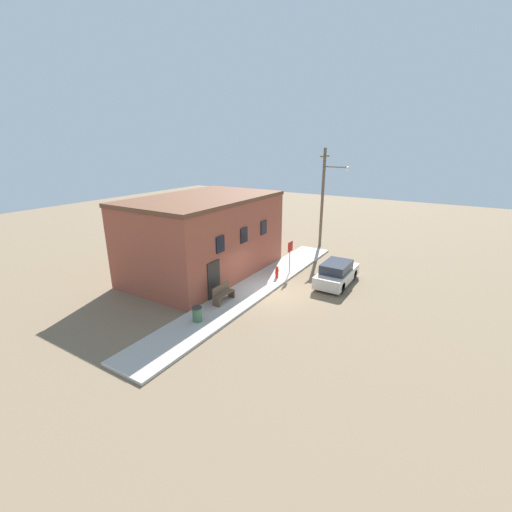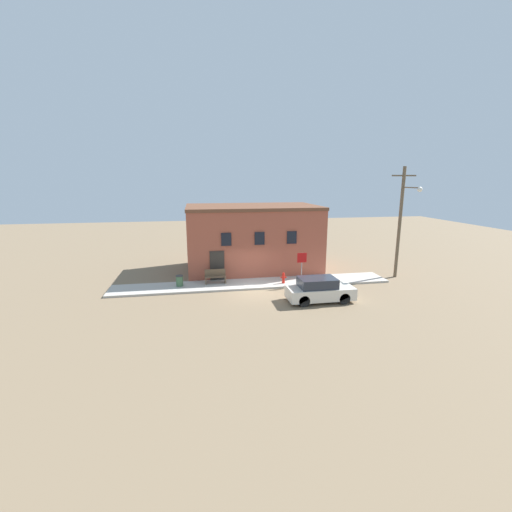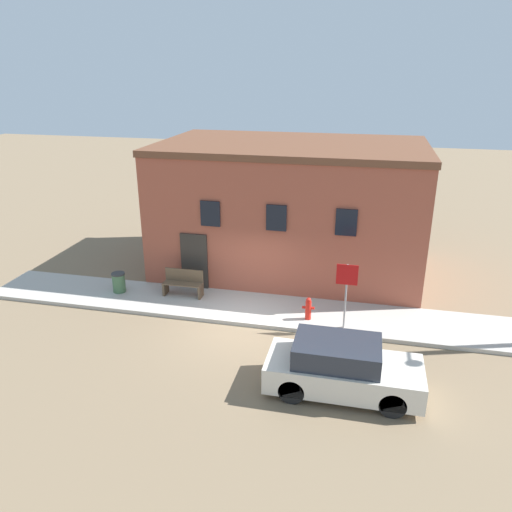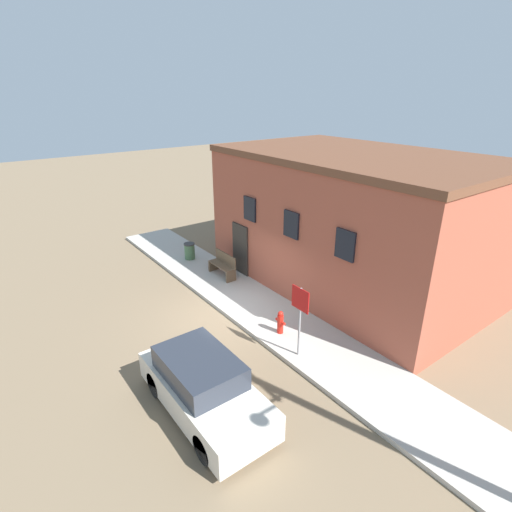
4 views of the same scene
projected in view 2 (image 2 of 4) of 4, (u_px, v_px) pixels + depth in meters
name	position (u px, v px, depth m)	size (l,w,h in m)	color
ground_plane	(256.00, 290.00, 22.24)	(80.00, 80.00, 0.00)	#7A664C
sidewalk	(253.00, 284.00, 23.34)	(18.80, 2.31, 0.13)	#B2ADA3
brick_building	(252.00, 238.00, 26.95)	(10.09, 6.22, 5.07)	#9E4C38
fire_hydrant	(283.00, 278.00, 23.17)	(0.40, 0.19, 0.75)	red
stop_sign	(302.00, 262.00, 22.82)	(0.65, 0.06, 2.12)	gray
bench	(215.00, 277.00, 23.17)	(1.40, 0.44, 0.94)	brown
trash_bin	(180.00, 281.00, 22.54)	(0.48, 0.48, 0.72)	#426642
utility_pole	(401.00, 219.00, 24.17)	(1.80, 2.14, 7.92)	brown
parked_car	(319.00, 290.00, 20.04)	(3.89, 1.64, 1.43)	black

